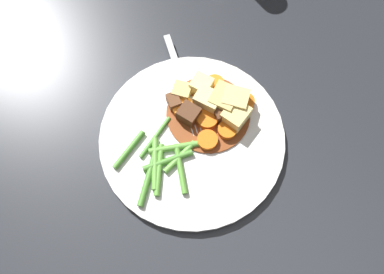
{
  "coord_description": "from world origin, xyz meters",
  "views": [
    {
      "loc": [
        -0.16,
        -0.14,
        0.56
      ],
      "look_at": [
        0.0,
        0.0,
        0.01
      ],
      "focal_mm": 38.62,
      "sensor_mm": 36.0,
      "label": 1
    }
  ],
  "objects": [
    {
      "name": "dinner_plate",
      "position": [
        0.0,
        0.0,
        0.01
      ],
      "size": [
        0.27,
        0.27,
        0.01
      ],
      "primitive_type": "cylinder",
      "color": "white",
      "rests_on": "ground_plane"
    },
    {
      "name": "green_bean_3",
      "position": [
        -0.07,
        0.05,
        0.02
      ],
      "size": [
        0.07,
        0.02,
        0.01
      ],
      "primitive_type": "cylinder",
      "rotation": [
        0.0,
        1.57,
        3.27
      ],
      "color": "#4C8E33",
      "rests_on": "dinner_plate"
    },
    {
      "name": "potato_chunk_4",
      "position": [
        0.07,
        0.04,
        0.03
      ],
      "size": [
        0.03,
        0.03,
        0.03
      ],
      "primitive_type": "cube",
      "rotation": [
        0.0,
        0.0,
        1.8
      ],
      "color": "#EAD68C",
      "rests_on": "dinner_plate"
    },
    {
      "name": "meat_chunk_1",
      "position": [
        0.02,
        0.05,
        0.02
      ],
      "size": [
        0.03,
        0.03,
        0.02
      ],
      "primitive_type": "cube",
      "rotation": [
        0.0,
        0.0,
        4.25
      ],
      "color": "brown",
      "rests_on": "dinner_plate"
    },
    {
      "name": "carrot_slice_6",
      "position": [
        0.04,
        -0.03,
        0.02
      ],
      "size": [
        0.04,
        0.04,
        0.01
      ],
      "primitive_type": "cylinder",
      "rotation": [
        0.0,
        0.0,
        4.12
      ],
      "color": "orange",
      "rests_on": "dinner_plate"
    },
    {
      "name": "stew_sauce",
      "position": [
        0.04,
        0.01,
        0.01
      ],
      "size": [
        0.12,
        0.12,
        0.0
      ],
      "primitive_type": "cylinder",
      "color": "brown",
      "rests_on": "dinner_plate"
    },
    {
      "name": "potato_chunk_1",
      "position": [
        0.06,
        -0.03,
        0.03
      ],
      "size": [
        0.04,
        0.03,
        0.03
      ],
      "primitive_type": "cube",
      "rotation": [
        0.0,
        0.0,
        4.81
      ],
      "color": "#E5CC7A",
      "rests_on": "dinner_plate"
    },
    {
      "name": "potato_chunk_2",
      "position": [
        0.07,
        0.0,
        0.03
      ],
      "size": [
        0.05,
        0.04,
        0.03
      ],
      "primitive_type": "cube",
      "rotation": [
        0.0,
        0.0,
        1.84
      ],
      "color": "#DBBC6B",
      "rests_on": "dinner_plate"
    },
    {
      "name": "potato_chunk_3",
      "position": [
        0.05,
        0.02,
        0.03
      ],
      "size": [
        0.04,
        0.04,
        0.03
      ],
      "primitive_type": "cube",
      "rotation": [
        0.0,
        0.0,
        1.81
      ],
      "color": "#EAD68C",
      "rests_on": "dinner_plate"
    },
    {
      "name": "potato_chunk_0",
      "position": [
        0.08,
        -0.01,
        0.03
      ],
      "size": [
        0.04,
        0.05,
        0.03
      ],
      "primitive_type": "cube",
      "rotation": [
        0.0,
        0.0,
        5.16
      ],
      "color": "#E5CC7A",
      "rests_on": "dinner_plate"
    },
    {
      "name": "green_bean_2",
      "position": [
        -0.07,
        -0.0,
        0.02
      ],
      "size": [
        0.06,
        0.05,
        0.01
      ],
      "primitive_type": "cylinder",
      "rotation": [
        0.0,
        1.57,
        3.81
      ],
      "color": "#599E38",
      "rests_on": "dinner_plate"
    },
    {
      "name": "meat_chunk_0",
      "position": [
        0.02,
        0.02,
        0.02
      ],
      "size": [
        0.03,
        0.03,
        0.03
      ],
      "primitive_type": "cube",
      "rotation": [
        0.0,
        0.0,
        1.74
      ],
      "color": "#56331E",
      "rests_on": "dinner_plate"
    },
    {
      "name": "meat_chunk_2",
      "position": [
        0.05,
        -0.01,
        0.02
      ],
      "size": [
        0.03,
        0.04,
        0.02
      ],
      "primitive_type": "cube",
      "rotation": [
        0.0,
        0.0,
        1.11
      ],
      "color": "#4C2B19",
      "rests_on": "dinner_plate"
    },
    {
      "name": "green_bean_7",
      "position": [
        -0.03,
        -0.01,
        0.02
      ],
      "size": [
        0.06,
        0.01,
        0.01
      ],
      "primitive_type": "cylinder",
      "rotation": [
        0.0,
        1.57,
        3.12
      ],
      "color": "#66AD42",
      "rests_on": "dinner_plate"
    },
    {
      "name": "green_bean_4",
      "position": [
        -0.05,
        -0.02,
        0.02
      ],
      "size": [
        0.05,
        0.06,
        0.01
      ],
      "primitive_type": "cylinder",
      "rotation": [
        0.0,
        1.57,
        4.06
      ],
      "color": "#599E38",
      "rests_on": "dinner_plate"
    },
    {
      "name": "carrot_slice_0",
      "position": [
        0.09,
        -0.02,
        0.02
      ],
      "size": [
        0.03,
        0.03,
        0.01
      ],
      "primitive_type": "cylinder",
      "rotation": [
        0.0,
        0.0,
        6.18
      ],
      "color": "orange",
      "rests_on": "dinner_plate"
    },
    {
      "name": "green_bean_5",
      "position": [
        -0.05,
        -0.0,
        0.02
      ],
      "size": [
        0.07,
        0.04,
        0.01
      ],
      "primitive_type": "cylinder",
      "rotation": [
        0.0,
        1.57,
        2.66
      ],
      "color": "#4C8E33",
      "rests_on": "dinner_plate"
    },
    {
      "name": "carrot_slice_4",
      "position": [
        0.03,
        -0.0,
        0.02
      ],
      "size": [
        0.04,
        0.04,
        0.01
      ],
      "primitive_type": "cylinder",
      "rotation": [
        0.0,
        0.0,
        3.98
      ],
      "color": "orange",
      "rests_on": "dinner_plate"
    },
    {
      "name": "green_bean_1",
      "position": [
        -0.09,
        -0.0,
        0.02
      ],
      "size": [
        0.06,
        0.04,
        0.01
      ],
      "primitive_type": "cylinder",
      "rotation": [
        0.0,
        1.57,
        3.64
      ],
      "color": "#4C8E33",
      "rests_on": "dinner_plate"
    },
    {
      "name": "carrot_slice_2",
      "position": [
        0.03,
        0.02,
        0.02
      ],
      "size": [
        0.04,
        0.04,
        0.01
      ],
      "primitive_type": "cylinder",
      "rotation": [
        0.0,
        0.0,
        0.25
      ],
      "color": "orange",
      "rests_on": "dinner_plate"
    },
    {
      "name": "carrot_slice_3",
      "position": [
        0.01,
        -0.02,
        0.02
      ],
      "size": [
        0.04,
        0.04,
        0.01
      ],
      "primitive_type": "cylinder",
      "rotation": [
        0.0,
        0.0,
        2.8
      ],
      "color": "orange",
      "rests_on": "dinner_plate"
    },
    {
      "name": "potato_chunk_5",
      "position": [
        0.04,
        0.06,
        0.02
      ],
      "size": [
        0.03,
        0.03,
        0.02
      ],
      "primitive_type": "cube",
      "rotation": [
        0.0,
        0.0,
        3.59
      ],
      "color": "#DBBC6B",
      "rests_on": "dinner_plate"
    },
    {
      "name": "green_bean_8",
      "position": [
        -0.06,
        0.01,
        0.02
      ],
      "size": [
        0.06,
        0.06,
        0.01
      ],
      "primitive_type": "cylinder",
      "rotation": [
        0.0,
        1.57,
        3.9
      ],
      "color": "#66AD42",
      "rests_on": "dinner_plate"
    },
    {
      "name": "carrot_slice_5",
      "position": [
        0.08,
        0.03,
        0.02
      ],
      "size": [
        0.04,
        0.04,
        0.01
      ],
      "primitive_type": "cylinder",
      "rotation": [
        0.0,
        0.0,
        3.47
      ],
      "color": "orange",
      "rests_on": "dinner_plate"
    },
    {
      "name": "green_bean_6",
      "position": [
        -0.04,
        0.04,
        0.02
      ],
      "size": [
        0.07,
        0.02,
        0.01
      ],
      "primitive_type": "cylinder",
      "rotation": [
        0.0,
        1.57,
        3.3
      ],
      "color": "#4C8E33",
      "rests_on": "dinner_plate"
    },
    {
      "name": "ground_plane",
      "position": [
        0.0,
        0.0,
        0.0
      ],
      "size": [
        3.0,
        3.0,
        0.0
      ],
      "primitive_type": "plane",
      "color": "#26282D"
    },
    {
      "name": "carrot_slice_1",
      "position": [
        0.02,
        0.04,
        0.02
      ],
      "size": [
        0.04,
        0.04,
        0.01
      ],
      "primitive_type": "cylinder",
      "rotation": [
        0.0,
        0.0,
        5.19
      ],
      "color": "orange",
      "rests_on": "dinner_plate"
    },
    {
      "name": "fork",
      "position": [
        0.05,
        0.06,
        0.01
      ],
      "size": [
        0.1,
        0.16,
        0.0
      ],
      "color": "silver",
      "rests_on": "dinner_plate"
    },
    {
      "name": "green_bean_0",
      "position": [
        -0.03,
        0.01,
        0.02
      ],
      "size": [
        0.06,
        0.05,
        0.01
      ],
      "primitive_type": "cylinder",
      "rotation": [
        0.0,
        1.57,
        2.48
      ],
      "color": "#66AD42",
      "rests_on": "dinner_plate"
    }
  ]
}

